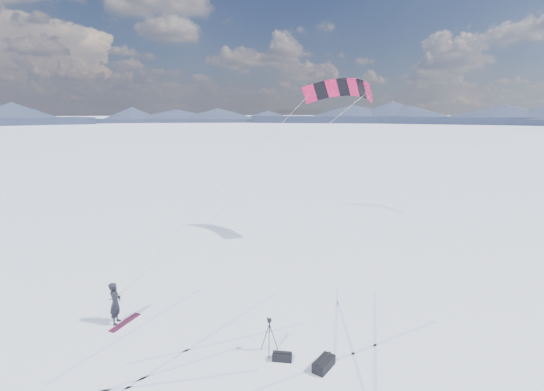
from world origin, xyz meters
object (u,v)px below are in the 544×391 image
snowkiter (117,323)px  snowboard (125,322)px  tripod (269,331)px  gear_bag_a (324,364)px  gear_bag_b (282,357)px

snowkiter → snowboard: bearing=-92.5°
snowkiter → tripod: (4.75, -4.87, 0.89)m
snowboard → gear_bag_a: size_ratio=1.55×
snowboard → gear_bag_b: 7.08m
snowkiter → gear_bag_b: (4.95, -5.50, 0.14)m
snowboard → gear_bag_a: gear_bag_a is taller
gear_bag_a → tripod: bearing=99.4°
tripod → gear_bag_a: tripod is taller
gear_bag_b → tripod: bearing=142.1°
tripod → gear_bag_a: bearing=-54.2°
gear_bag_a → gear_bag_b: 1.52m
tripod → gear_bag_b: bearing=-73.0°
gear_bag_b → snowboard: bearing=166.0°
snowboard → gear_bag_b: (4.65, -5.34, 0.12)m
snowkiter → gear_bag_a: snowkiter is taller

